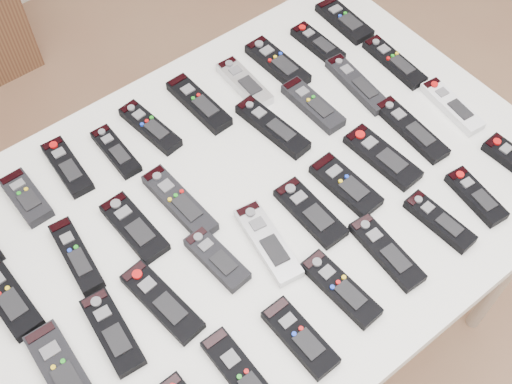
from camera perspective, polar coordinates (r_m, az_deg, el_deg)
table at (r=1.39m, az=0.00°, el=-1.80°), size 1.25×0.88×0.78m
remote_1 at (r=1.41m, az=-19.74°, el=-0.47°), size 0.06×0.14×0.02m
remote_2 at (r=1.43m, az=-16.43°, el=2.16°), size 0.06×0.16×0.02m
remote_3 at (r=1.43m, az=-12.35°, el=3.54°), size 0.05×0.15×0.02m
remote_4 at (r=1.46m, az=-9.39°, el=5.70°), size 0.07×0.17×0.02m
remote_5 at (r=1.49m, az=-5.10°, el=7.84°), size 0.06×0.19×0.02m
remote_6 at (r=1.53m, az=-1.04°, el=9.63°), size 0.06×0.17×0.02m
remote_7 at (r=1.57m, az=1.92°, el=11.34°), size 0.06×0.18×0.02m
remote_8 at (r=1.63m, az=5.50°, el=12.97°), size 0.05×0.15×0.02m
remote_9 at (r=1.70m, az=7.84°, el=14.87°), size 0.07×0.17×0.02m
remote_10 at (r=1.30m, az=-21.16°, el=-8.76°), size 0.07×0.18×0.02m
remote_11 at (r=1.30m, az=-15.69°, el=-5.46°), size 0.06×0.18×0.02m
remote_12 at (r=1.31m, az=-10.76°, el=-3.11°), size 0.07×0.17×0.02m
remote_13 at (r=1.33m, az=-6.82°, el=-0.94°), size 0.06×0.20×0.02m
remote_14 at (r=1.44m, az=1.47°, el=5.79°), size 0.07×0.20×0.02m
remote_15 at (r=1.49m, az=5.07°, el=7.70°), size 0.05×0.17×0.02m
remote_16 at (r=1.55m, az=8.98°, el=9.46°), size 0.06×0.20×0.02m
remote_17 at (r=1.61m, az=12.19°, el=11.23°), size 0.05×0.18×0.02m
remote_18 at (r=1.21m, az=-16.80°, el=-15.03°), size 0.07×0.19×0.02m
remote_19 at (r=1.22m, az=-12.63°, el=-12.04°), size 0.07×0.17×0.02m
remote_20 at (r=1.23m, az=-8.36°, el=-9.61°), size 0.08×0.19×0.02m
remote_21 at (r=1.25m, az=-3.49°, el=-5.96°), size 0.06×0.15×0.02m
remote_22 at (r=1.27m, az=1.06°, el=-4.50°), size 0.08×0.19×0.02m
remote_23 at (r=1.31m, az=4.85°, el=-1.82°), size 0.06×0.17×0.02m
remote_24 at (r=1.36m, az=7.97°, el=0.61°), size 0.07×0.16×0.02m
remote_25 at (r=1.41m, az=11.17°, el=3.08°), size 0.07×0.18×0.02m
remote_26 at (r=1.48m, az=13.62°, el=5.43°), size 0.06×0.20×0.02m
remote_27 at (r=1.55m, az=17.02°, el=7.32°), size 0.06×0.18×0.02m
remote_30 at (r=1.16m, az=-0.84°, el=-16.47°), size 0.05×0.21×0.02m
remote_31 at (r=1.19m, az=3.93°, el=-12.78°), size 0.06×0.16×0.02m
remote_32 at (r=1.23m, az=7.52°, el=-8.51°), size 0.06×0.17×0.02m
remote_33 at (r=1.29m, az=11.52°, el=-5.24°), size 0.06×0.18×0.02m
remote_34 at (r=1.35m, az=15.99°, el=-2.53°), size 0.05×0.16×0.02m
remote_35 at (r=1.40m, az=18.97°, el=-0.38°), size 0.06×0.15×0.02m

